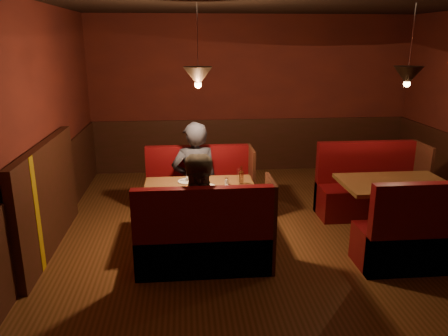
{
  "coord_description": "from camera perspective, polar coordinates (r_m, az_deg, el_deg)",
  "views": [
    {
      "loc": [
        -1.27,
        -4.66,
        2.46
      ],
      "look_at": [
        -0.81,
        0.43,
        0.95
      ],
      "focal_mm": 35.0,
      "sensor_mm": 36.0,
      "label": 1
    }
  ],
  "objects": [
    {
      "name": "room",
      "position": [
        5.01,
        6.42,
        0.03
      ],
      "size": [
        6.02,
        7.02,
        2.92
      ],
      "color": "#543012",
      "rests_on": "ground"
    },
    {
      "name": "main_table",
      "position": [
        5.43,
        -3.02,
        -4.01
      ],
      "size": [
        1.36,
        0.83,
        0.95
      ],
      "color": "brown",
      "rests_on": "ground"
    },
    {
      "name": "main_bench_far",
      "position": [
        6.23,
        -3.13,
        -3.58
      ],
      "size": [
        1.5,
        0.53,
        1.02
      ],
      "color": "#53060D",
      "rests_on": "ground"
    },
    {
      "name": "main_bench_near",
      "position": [
        4.81,
        -2.4,
        -9.86
      ],
      "size": [
        1.5,
        0.53,
        1.02
      ],
      "color": "#53060D",
      "rests_on": "ground"
    },
    {
      "name": "second_table",
      "position": [
        5.91,
        21.28,
        -3.48
      ],
      "size": [
        1.33,
        0.85,
        0.75
      ],
      "color": "brown",
      "rests_on": "ground"
    },
    {
      "name": "second_bench_far",
      "position": [
        6.67,
        18.37,
        -2.98
      ],
      "size": [
        1.47,
        0.55,
        1.05
      ],
      "color": "#53060D",
      "rests_on": "ground"
    },
    {
      "name": "second_bench_near",
      "position": [
        5.36,
        25.05,
        -8.52
      ],
      "size": [
        1.47,
        0.55,
        1.05
      ],
      "color": "#53060D",
      "rests_on": "ground"
    },
    {
      "name": "diner_a",
      "position": [
        5.98,
        -3.87,
        1.09
      ],
      "size": [
        0.68,
        0.49,
        1.75
      ],
      "primitive_type": "imported",
      "rotation": [
        0.0,
        0.0,
        3.26
      ],
      "color": "#2A2A32",
      "rests_on": "ground"
    },
    {
      "name": "diner_b",
      "position": [
        4.75,
        -2.77,
        -3.7
      ],
      "size": [
        0.97,
        0.86,
        1.64
      ],
      "primitive_type": "imported",
      "rotation": [
        0.0,
        0.0,
        0.36
      ],
      "color": "#3E3428",
      "rests_on": "ground"
    }
  ]
}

